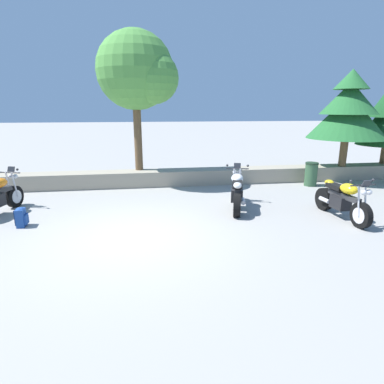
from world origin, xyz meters
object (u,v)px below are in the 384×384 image
Objects in this scene: pine_tree_mid_left at (349,110)px; trash_bin at (311,174)px; motorcycle_white_centre at (237,192)px; leafy_tree_far_left at (139,73)px; motorcycle_yellow_far_right at (343,200)px; rider_backpack at (21,217)px.

pine_tree_mid_left reaches higher than trash_bin.
trash_bin is (3.45, 2.21, -0.05)m from motorcycle_white_centre.
leafy_tree_far_left is 7.11m from trash_bin.
leafy_tree_far_left is (-5.06, 4.56, 3.46)m from motorcycle_yellow_far_right.
trash_bin is at bearing 73.55° from motorcycle_yellow_far_right.
trash_bin is at bearing 32.66° from motorcycle_white_centre.
motorcycle_yellow_far_right is at bearing -42.00° from leafy_tree_far_left.
motorcycle_white_centre is 6.30m from pine_tree_mid_left.
pine_tree_mid_left is 2.90m from trash_bin.
motorcycle_white_centre reaches higher than rider_backpack.
rider_backpack is 6.15m from leafy_tree_far_left.
motorcycle_white_centre reaches higher than trash_bin.
pine_tree_mid_left reaches higher than motorcycle_white_centre.
pine_tree_mid_left is at bearing 23.28° from trash_bin.
rider_backpack is at bearing 175.67° from motorcycle_yellow_far_right.
rider_backpack is at bearing -126.33° from leafy_tree_far_left.
rider_backpack is 0.10× the size of leafy_tree_far_left.
trash_bin is (-1.67, -0.72, -2.27)m from pine_tree_mid_left.
trash_bin is at bearing 17.62° from rider_backpack.
rider_backpack is (-5.54, -0.64, -0.24)m from motorcycle_white_centre.
motorcycle_white_centre is 4.31× the size of rider_backpack.
leafy_tree_far_left is 5.58× the size of trash_bin.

